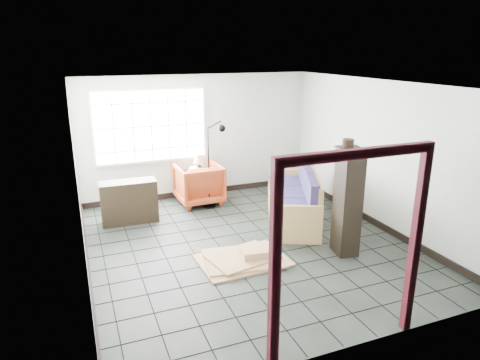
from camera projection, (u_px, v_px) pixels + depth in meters
name	position (u px, v px, depth m)	size (l,w,h in m)	color
ground	(247.00, 244.00, 7.06)	(5.50, 5.50, 0.00)	black
room_shell	(247.00, 145.00, 6.59)	(5.02, 5.52, 2.61)	beige
window_panel	(151.00, 126.00, 8.64)	(2.32, 0.08, 1.52)	silver
doorway_trim	(352.00, 229.00, 4.26)	(1.80, 0.08, 2.20)	black
futon_sofa	(296.00, 201.00, 8.02)	(1.67, 2.37, 0.99)	tan
armchair	(199.00, 182.00, 8.86)	(0.89, 0.83, 0.91)	maroon
side_table	(201.00, 177.00, 9.02)	(0.57, 0.57, 0.61)	black
table_lamp	(199.00, 160.00, 8.92)	(0.33, 0.33, 0.39)	black
projector	(196.00, 170.00, 8.99)	(0.35, 0.32, 0.10)	silver
floor_lamp	(215.00, 162.00, 8.48)	(0.46, 0.33, 1.77)	black
console_shelf	(129.00, 202.00, 7.89)	(1.03, 0.42, 0.79)	black
tall_shelf	(348.00, 201.00, 6.56)	(0.43, 0.52, 1.69)	black
pot	(348.00, 143.00, 6.33)	(0.19, 0.19, 0.13)	black
open_box	(294.00, 225.00, 7.44)	(0.83, 0.60, 0.43)	#9D764C
cardboard_pile	(244.00, 258.00, 6.51)	(1.36, 1.02, 0.19)	#9D764C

